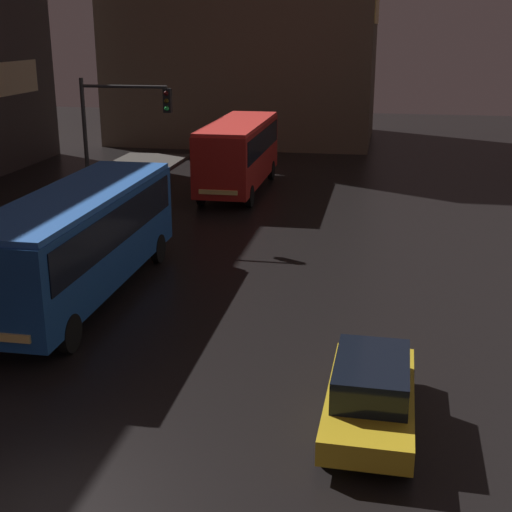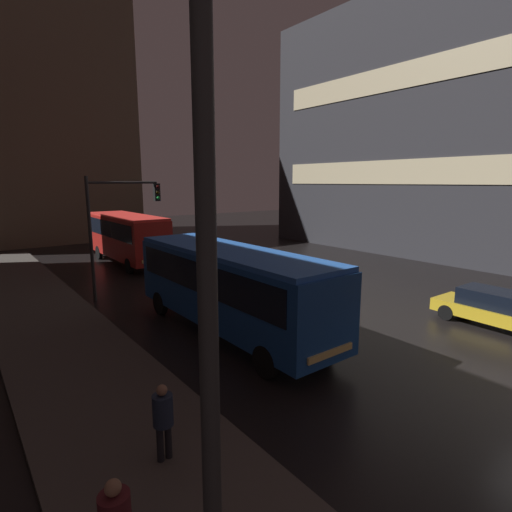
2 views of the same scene
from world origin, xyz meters
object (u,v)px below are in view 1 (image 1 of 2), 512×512
at_px(bus_near, 80,234).
at_px(traffic_light_main, 116,128).
at_px(bus_far, 239,149).
at_px(car_taxi, 371,392).

bearing_deg(bus_near, traffic_light_main, -78.04).
bearing_deg(bus_far, car_taxi, 108.54).
xyz_separation_m(car_taxi, traffic_light_main, (-10.36, 13.24, 3.34)).
distance_m(bus_far, traffic_light_main, 8.66).
bearing_deg(car_taxi, traffic_light_main, -50.73).
bearing_deg(traffic_light_main, bus_far, 67.22).
height_order(bus_far, traffic_light_main, traffic_light_main).
distance_m(car_taxi, traffic_light_main, 17.14).
xyz_separation_m(bus_near, bus_far, (1.66, 15.21, 0.11)).
height_order(bus_near, car_taxi, bus_near).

